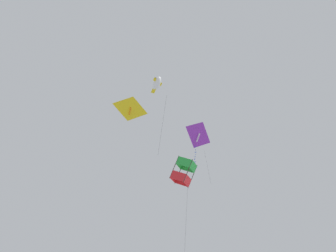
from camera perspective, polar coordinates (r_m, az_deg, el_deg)
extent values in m
pyramid|color=purple|center=(45.27, 4.00, -1.21)|extent=(3.43, 1.76, 1.94)
cube|color=white|center=(45.34, 3.71, -1.49)|extent=(0.35, 1.10, 1.20)
cube|color=white|center=(45.48, 4.34, -0.16)|extent=(0.83, 0.35, 0.22)
cylinder|color=#47474C|center=(44.98, 3.63, -2.62)|extent=(0.05, 0.03, 0.29)
cube|color=blue|center=(44.92, 3.67, -2.79)|extent=(0.02, 0.17, 0.06)
cylinder|color=#47474C|center=(44.89, 3.68, -2.98)|extent=(0.02, 0.08, 0.29)
cube|color=blue|center=(44.87, 3.70, -3.17)|extent=(0.15, 0.11, 0.06)
cylinder|color=#47474C|center=(44.80, 3.69, -3.33)|extent=(0.03, 0.02, 0.29)
cube|color=blue|center=(44.74, 3.68, -3.50)|extent=(0.12, 0.14, 0.06)
cylinder|color=#47474C|center=(44.66, 3.68, -3.66)|extent=(0.01, 0.05, 0.29)
cube|color=blue|center=(44.59, 3.68, -3.82)|extent=(0.17, 0.06, 0.06)
cylinder|color=#47474C|center=(44.48, 3.64, -3.96)|extent=(0.03, 0.13, 0.29)
cube|color=blue|center=(44.37, 3.61, -4.11)|extent=(0.13, 0.14, 0.06)
cylinder|color=#47474C|center=(44.29, 3.59, -4.27)|extent=(0.03, 0.07, 0.29)
cube|color=blue|center=(44.21, 3.57, -4.42)|extent=(0.09, 0.16, 0.06)
cylinder|color=#47474C|center=(44.17, 3.60, -4.61)|extent=(0.02, 0.07, 0.29)
cube|color=blue|center=(44.14, 3.62, -4.79)|extent=(0.03, 0.17, 0.06)
cylinder|color=#47474C|center=(44.11, 3.68, -4.99)|extent=(0.07, 0.11, 0.29)
cube|color=blue|center=(44.09, 3.75, -5.18)|extent=(0.17, 0.07, 0.06)
cylinder|color=#47474C|center=(44.06, 3.77, -5.36)|extent=(0.01, 0.06, 0.29)
cube|color=blue|center=(44.02, 3.78, -5.55)|extent=(0.11, 0.16, 0.06)
cylinder|color=#47474C|center=(44.28, 5.25, -5.28)|extent=(2.14, 1.19, 4.73)
cube|color=green|center=(39.11, 1.57, -4.92)|extent=(1.40, 0.40, 0.70)
cube|color=green|center=(38.54, 3.37, -5.42)|extent=(1.40, 0.40, 0.70)
cube|color=green|center=(38.21, 2.14, -4.78)|extent=(0.11, 1.57, 1.24)
cube|color=green|center=(39.43, 2.78, -5.54)|extent=(0.11, 1.57, 1.24)
cube|color=red|center=(38.80, 0.80, -6.75)|extent=(1.40, 0.40, 0.70)
cube|color=red|center=(38.22, 2.61, -7.29)|extent=(1.40, 0.40, 0.70)
cube|color=red|center=(37.89, 1.36, -6.66)|extent=(0.11, 1.57, 1.24)
cube|color=red|center=(39.12, 2.03, -7.36)|extent=(0.11, 1.57, 1.24)
cylinder|color=#332D28|center=(38.34, 0.84, -5.46)|extent=(0.10, 0.96, 2.06)
cylinder|color=#332D28|center=(39.56, 1.52, -6.19)|extent=(0.10, 0.96, 2.06)
cylinder|color=#332D28|center=(37.76, 2.67, -5.98)|extent=(0.10, 0.96, 2.06)
cylinder|color=#332D28|center=(38.99, 3.30, -6.71)|extent=(0.10, 0.96, 2.06)
cylinder|color=#47474C|center=(37.22, 2.44, -11.96)|extent=(1.22, 0.03, 6.35)
ellipsoid|color=white|center=(34.07, -1.48, 5.71)|extent=(0.77, 1.09, 1.24)
cube|color=yellow|center=(33.91, -1.69, 6.14)|extent=(0.44, 0.24, 0.24)
cube|color=yellow|center=(34.30, -1.09, 5.68)|extent=(0.44, 0.24, 0.24)
cube|color=yellow|center=(33.91, -1.96, 4.69)|extent=(0.14, 0.49, 0.49)
sphere|color=black|center=(34.22, -1.64, 6.42)|extent=(0.11, 0.14, 0.12)
sphere|color=black|center=(34.42, -1.33, 6.18)|extent=(0.11, 0.14, 0.12)
cylinder|color=#47474C|center=(32.09, -0.72, 0.38)|extent=(1.71, 0.06, 5.95)
pyramid|color=yellow|center=(42.10, -5.06, 2.28)|extent=(2.66, 2.25, 1.61)
cube|color=orange|center=(42.22, -5.21, 1.98)|extent=(0.59, 0.77, 0.99)
cube|color=orange|center=(42.23, -4.85, 3.25)|extent=(0.62, 0.50, 0.18)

